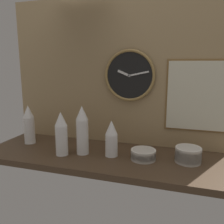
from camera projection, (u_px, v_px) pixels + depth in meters
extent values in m
cube|color=#4C3826|center=(103.00, 156.00, 1.58)|extent=(1.60, 0.56, 0.04)
cube|color=tan|center=(115.00, 72.00, 1.72)|extent=(1.60, 0.03, 1.05)
cone|color=white|center=(83.00, 146.00, 1.57)|extent=(0.08, 0.08, 0.10)
cone|color=white|center=(83.00, 144.00, 1.56)|extent=(0.08, 0.08, 0.10)
cone|color=white|center=(83.00, 141.00, 1.56)|extent=(0.08, 0.08, 0.10)
cone|color=white|center=(83.00, 139.00, 1.56)|extent=(0.08, 0.08, 0.10)
cone|color=white|center=(82.00, 136.00, 1.55)|extent=(0.08, 0.08, 0.10)
cone|color=white|center=(82.00, 134.00, 1.55)|extent=(0.08, 0.08, 0.10)
cone|color=white|center=(82.00, 131.00, 1.55)|extent=(0.08, 0.08, 0.10)
cone|color=white|center=(82.00, 129.00, 1.54)|extent=(0.08, 0.08, 0.10)
cone|color=white|center=(82.00, 126.00, 1.54)|extent=(0.08, 0.08, 0.10)
cone|color=white|center=(82.00, 124.00, 1.54)|extent=(0.08, 0.08, 0.10)
cone|color=white|center=(82.00, 121.00, 1.53)|extent=(0.08, 0.08, 0.10)
cone|color=white|center=(82.00, 118.00, 1.53)|extent=(0.08, 0.08, 0.10)
cone|color=white|center=(82.00, 116.00, 1.53)|extent=(0.08, 0.08, 0.10)
cone|color=white|center=(82.00, 113.00, 1.52)|extent=(0.08, 0.08, 0.10)
cone|color=white|center=(30.00, 137.00, 1.78)|extent=(0.08, 0.08, 0.10)
cone|color=white|center=(30.00, 134.00, 1.77)|extent=(0.08, 0.08, 0.10)
cone|color=white|center=(30.00, 132.00, 1.77)|extent=(0.08, 0.08, 0.10)
cone|color=white|center=(29.00, 130.00, 1.77)|extent=(0.08, 0.08, 0.10)
cone|color=white|center=(29.00, 128.00, 1.76)|extent=(0.08, 0.08, 0.10)
cone|color=white|center=(29.00, 125.00, 1.76)|extent=(0.08, 0.08, 0.10)
cone|color=white|center=(29.00, 123.00, 1.76)|extent=(0.08, 0.08, 0.10)
cone|color=white|center=(29.00, 121.00, 1.75)|extent=(0.08, 0.08, 0.10)
cone|color=white|center=(29.00, 119.00, 1.75)|extent=(0.08, 0.08, 0.10)
cone|color=white|center=(28.00, 116.00, 1.75)|extent=(0.08, 0.08, 0.10)
cone|color=white|center=(28.00, 114.00, 1.74)|extent=(0.08, 0.08, 0.10)
cone|color=white|center=(28.00, 112.00, 1.74)|extent=(0.08, 0.08, 0.10)
cone|color=white|center=(111.00, 149.00, 1.53)|extent=(0.08, 0.08, 0.10)
cone|color=white|center=(111.00, 146.00, 1.52)|extent=(0.08, 0.08, 0.10)
cone|color=white|center=(111.00, 143.00, 1.52)|extent=(0.08, 0.08, 0.10)
cone|color=white|center=(111.00, 141.00, 1.52)|extent=(0.08, 0.08, 0.10)
cone|color=white|center=(111.00, 138.00, 1.51)|extent=(0.08, 0.08, 0.10)
cone|color=white|center=(111.00, 136.00, 1.51)|extent=(0.08, 0.08, 0.10)
cone|color=white|center=(111.00, 133.00, 1.51)|extent=(0.08, 0.08, 0.10)
cone|color=white|center=(111.00, 130.00, 1.50)|extent=(0.08, 0.08, 0.10)
cone|color=white|center=(111.00, 128.00, 1.50)|extent=(0.08, 0.08, 0.10)
cone|color=white|center=(62.00, 148.00, 1.55)|extent=(0.08, 0.08, 0.10)
cone|color=white|center=(62.00, 145.00, 1.54)|extent=(0.08, 0.08, 0.10)
cone|color=white|center=(62.00, 142.00, 1.54)|extent=(0.08, 0.08, 0.10)
cone|color=white|center=(62.00, 140.00, 1.54)|extent=(0.08, 0.08, 0.10)
cone|color=white|center=(62.00, 137.00, 1.53)|extent=(0.08, 0.08, 0.10)
cone|color=white|center=(61.00, 135.00, 1.53)|extent=(0.08, 0.08, 0.10)
cone|color=white|center=(61.00, 132.00, 1.53)|extent=(0.08, 0.08, 0.10)
cone|color=white|center=(61.00, 130.00, 1.52)|extent=(0.08, 0.08, 0.10)
cone|color=white|center=(61.00, 127.00, 1.52)|extent=(0.08, 0.08, 0.10)
cone|color=white|center=(61.00, 124.00, 1.52)|extent=(0.08, 0.08, 0.10)
cone|color=white|center=(61.00, 122.00, 1.51)|extent=(0.08, 0.08, 0.10)
cone|color=white|center=(61.00, 119.00, 1.51)|extent=(0.08, 0.08, 0.10)
cylinder|color=beige|center=(143.00, 157.00, 1.47)|extent=(0.16, 0.16, 0.04)
cylinder|color=beige|center=(143.00, 155.00, 1.47)|extent=(0.16, 0.16, 0.04)
cylinder|color=beige|center=(143.00, 152.00, 1.47)|extent=(0.16, 0.16, 0.04)
torus|color=white|center=(143.00, 150.00, 1.47)|extent=(0.16, 0.16, 0.01)
cylinder|color=beige|center=(188.00, 159.00, 1.44)|extent=(0.16, 0.16, 0.04)
cylinder|color=beige|center=(188.00, 157.00, 1.43)|extent=(0.16, 0.16, 0.04)
cylinder|color=beige|center=(188.00, 155.00, 1.43)|extent=(0.16, 0.16, 0.04)
cylinder|color=beige|center=(188.00, 153.00, 1.43)|extent=(0.16, 0.16, 0.04)
cylinder|color=beige|center=(188.00, 150.00, 1.42)|extent=(0.16, 0.16, 0.04)
torus|color=white|center=(189.00, 148.00, 1.42)|extent=(0.16, 0.16, 0.01)
cylinder|color=black|center=(130.00, 76.00, 1.66)|extent=(0.36, 0.02, 0.36)
torus|color=#AD894C|center=(129.00, 76.00, 1.65)|extent=(0.36, 0.02, 0.36)
cube|color=white|center=(123.00, 73.00, 1.66)|extent=(0.09, 0.01, 0.05)
cube|color=white|center=(139.00, 74.00, 1.63)|extent=(0.14, 0.01, 0.04)
cylinder|color=white|center=(129.00, 76.00, 1.65)|extent=(0.02, 0.01, 0.02)
cube|color=olive|center=(197.00, 96.00, 1.56)|extent=(0.41, 0.01, 0.48)
cube|color=#EFEACC|center=(197.00, 96.00, 1.56)|extent=(0.38, 0.01, 0.45)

